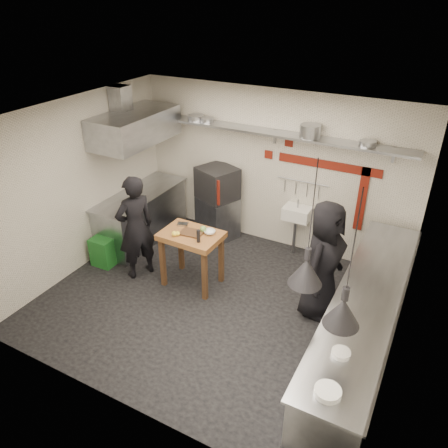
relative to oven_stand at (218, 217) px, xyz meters
The scene contains 47 objects.
floor 2.04m from the oven_stand, 62.16° to the right, with size 5.00×5.00×0.00m, color black.
ceiling 3.13m from the oven_stand, 62.16° to the right, with size 5.00×5.00×0.00m, color beige.
wall_back 1.41m from the oven_stand, 19.38° to the left, with size 5.00×0.04×2.80m, color silver.
wall_front 4.11m from the oven_stand, 76.42° to the right, with size 5.00×0.04×2.80m, color silver.
wall_left 2.57m from the oven_stand, 131.46° to the right, with size 0.04×4.20×2.80m, color silver.
wall_right 3.99m from the oven_stand, 27.27° to the right, with size 0.04×4.20×2.80m, color silver.
red_band_horiz 2.30m from the oven_stand, ahead, with size 1.70×0.02×0.14m, color maroon.
red_band_vert 2.63m from the oven_stand, ahead, with size 0.14×0.02×1.10m, color maroon.
red_tile_a 1.98m from the oven_stand, 14.61° to the left, with size 0.14×0.02×0.14m, color maroon.
red_tile_b 1.56m from the oven_stand, 20.30° to the left, with size 0.14×0.02×0.14m, color maroon.
back_shelf 1.96m from the oven_stand, ahead, with size 4.60×0.34×0.04m, color gray.
shelf_bracket_left 1.91m from the oven_stand, 162.78° to the left, with size 0.04×0.06×0.24m, color gray.
shelf_bracket_mid 1.89m from the oven_stand, 17.73° to the left, with size 0.04×0.06×0.24m, color gray.
shelf_bracket_right 3.28m from the oven_stand, ahead, with size 0.04×0.06×0.24m, color gray.
pan_far_left 1.86m from the oven_stand, 163.57° to the left, with size 0.29×0.29×0.09m, color gray.
pan_mid_left 1.80m from the oven_stand, 151.85° to the left, with size 0.23×0.23×0.07m, color gray.
stock_pot 2.43m from the oven_stand, ahead, with size 0.33×0.33×0.20m, color gray.
pan_right 3.04m from the oven_stand, ahead, with size 0.25×0.25×0.08m, color gray.
oven_stand is the anchor object (origin of this frame).
combi_oven 0.69m from the oven_stand, 121.57° to the left, with size 0.64×0.60×0.58m, color black.
oven_door 0.74m from the oven_stand, 93.83° to the right, with size 0.54×0.03×0.46m, color maroon.
oven_glass 0.75m from the oven_stand, 100.66° to the right, with size 0.34×0.02×0.34m, color black.
hand_sink 1.54m from the oven_stand, ahead, with size 0.46×0.34×0.22m, color silver.
sink_tap 1.59m from the oven_stand, ahead, with size 0.03×0.03×0.14m, color gray.
sink_drain 1.49m from the oven_stand, ahead, with size 0.06×0.06×0.66m, color gray.
utensil_rail 1.77m from the oven_stand, 11.01° to the left, with size 0.02×0.02×0.90m, color gray.
counter_right 3.56m from the oven_stand, 29.86° to the right, with size 0.70×3.80×0.90m, color gray.
counter_right_top 3.59m from the oven_stand, 29.86° to the right, with size 0.76×3.90×0.03m, color gray.
plate_stack 4.64m from the oven_stand, 48.46° to the right, with size 0.25×0.25×0.07m, color silver.
small_bowl_right 4.24m from the oven_stand, 43.75° to the right, with size 0.20×0.20×0.05m, color silver.
counter_left 1.41m from the oven_stand, 149.31° to the right, with size 0.70×1.90×0.90m, color gray.
counter_left_top 1.50m from the oven_stand, 149.31° to the right, with size 0.76×2.00×0.03m, color gray.
extractor_hood 2.22m from the oven_stand, 148.24° to the right, with size 0.78×1.60×0.50m, color gray.
hood_duct 2.67m from the oven_stand, 153.00° to the right, with size 0.28×0.28×0.50m, color gray.
green_bin 2.14m from the oven_stand, 125.92° to the right, with size 0.37×0.37×0.50m, color #1A6120.
prep_table 1.55m from the oven_stand, 76.19° to the right, with size 0.92×0.64×0.92m, color #925F31, non-canonical shape.
cutting_board 1.64m from the oven_stand, 75.88° to the right, with size 0.34×0.24×0.03m, color #4A2F1C.
pepper_mill 1.88m from the oven_stand, 70.16° to the right, with size 0.05×0.05×0.20m, color black.
lemon_a 1.79m from the oven_stand, 83.51° to the right, with size 0.08×0.08×0.08m, color yellow.
lemon_b 1.77m from the oven_stand, 82.05° to the right, with size 0.07×0.07×0.07m, color yellow.
veg_ball 1.58m from the oven_stand, 69.64° to the right, with size 0.10×0.10×0.10m, color #6A9745.
steel_tray 1.45m from the oven_stand, 84.99° to the right, with size 0.16×0.11×0.03m, color gray.
bowl 1.61m from the oven_stand, 65.64° to the right, with size 0.18×0.18×0.06m, color silver.
heat_lamp_near 3.85m from the oven_stand, 44.95° to the right, with size 0.38×0.38×1.47m, color black, non-canonical shape.
heat_lamp_far 4.52m from the oven_stand, 44.57° to the right, with size 0.36×0.36×1.45m, color black, non-canonical shape.
chef_left 1.85m from the oven_stand, 107.57° to the right, with size 0.64×0.42×1.75m, color black.
chef_right 2.70m from the oven_stand, 27.71° to the right, with size 0.87×0.56×1.77m, color black.
Camera 1 is at (2.58, -4.56, 4.24)m, focal length 35.00 mm.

